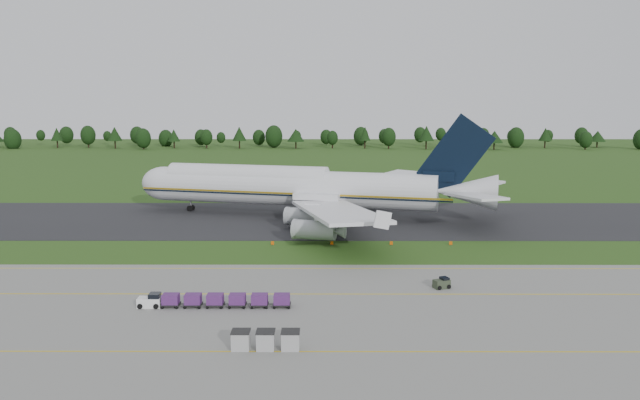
{
  "coord_description": "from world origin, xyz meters",
  "views": [
    {
      "loc": [
        4.03,
        -96.58,
        23.74
      ],
      "look_at": [
        3.77,
        2.0,
        8.09
      ],
      "focal_mm": 35.0,
      "sensor_mm": 36.0,
      "label": 1
    }
  ],
  "objects_px": {
    "uld_row": "(266,340)",
    "utility_cart": "(442,284)",
    "edge_markers": "(362,243)",
    "baggage_train": "(212,300)",
    "aircraft": "(300,187)"
  },
  "relations": [
    {
      "from": "aircraft",
      "to": "uld_row",
      "type": "height_order",
      "value": "aircraft"
    },
    {
      "from": "utility_cart",
      "to": "baggage_train",
      "type": "bearing_deg",
      "value": -165.09
    },
    {
      "from": "baggage_train",
      "to": "edge_markers",
      "type": "xyz_separation_m",
      "value": [
        19.39,
        32.06,
        -0.63
      ]
    },
    {
      "from": "utility_cart",
      "to": "edge_markers",
      "type": "height_order",
      "value": "utility_cart"
    },
    {
      "from": "aircraft",
      "to": "baggage_train",
      "type": "bearing_deg",
      "value": -98.04
    },
    {
      "from": "aircraft",
      "to": "edge_markers",
      "type": "bearing_deg",
      "value": -66.84
    },
    {
      "from": "baggage_train",
      "to": "utility_cart",
      "type": "bearing_deg",
      "value": 14.91
    },
    {
      "from": "uld_row",
      "to": "utility_cart",
      "type": "bearing_deg",
      "value": 43.67
    },
    {
      "from": "utility_cart",
      "to": "edge_markers",
      "type": "bearing_deg",
      "value": 109.46
    },
    {
      "from": "aircraft",
      "to": "utility_cart",
      "type": "bearing_deg",
      "value": -68.61
    },
    {
      "from": "utility_cart",
      "to": "edge_markers",
      "type": "distance_m",
      "value": 26.08
    },
    {
      "from": "baggage_train",
      "to": "aircraft",
      "type": "bearing_deg",
      "value": 81.96
    },
    {
      "from": "baggage_train",
      "to": "uld_row",
      "type": "relative_size",
      "value": 2.69
    },
    {
      "from": "uld_row",
      "to": "edge_markers",
      "type": "height_order",
      "value": "uld_row"
    },
    {
      "from": "baggage_train",
      "to": "edge_markers",
      "type": "distance_m",
      "value": 37.48
    }
  ]
}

